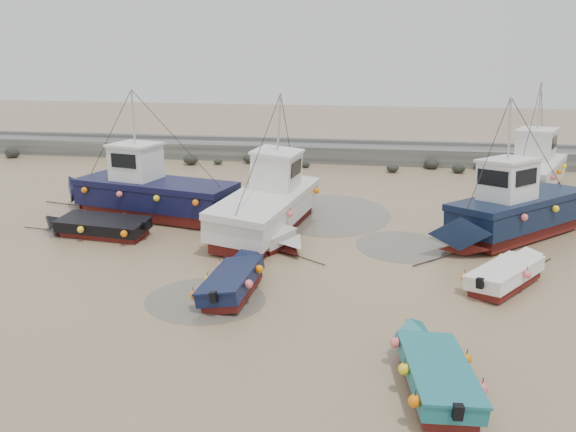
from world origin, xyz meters
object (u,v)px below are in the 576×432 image
(cabin_boat_0, at_px, (145,190))
(cabin_boat_1, at_px, (270,201))
(dinghy_2, at_px, (433,366))
(dinghy_4, at_px, (97,224))
(dinghy_3, at_px, (511,271))
(cabin_boat_2, at_px, (513,210))
(cabin_boat_3, at_px, (534,169))
(person, at_px, (238,230))
(dinghy_1, at_px, (237,276))
(dinghy_5, at_px, (261,233))

(cabin_boat_0, relative_size, cabin_boat_1, 1.00)
(dinghy_2, xyz_separation_m, cabin_boat_0, (-12.98, 13.02, 0.75))
(dinghy_4, distance_m, cabin_boat_0, 3.53)
(dinghy_3, height_order, cabin_boat_0, cabin_boat_0)
(cabin_boat_2, distance_m, cabin_boat_3, 9.47)
(dinghy_2, height_order, person, dinghy_2)
(cabin_boat_3, distance_m, person, 18.25)
(dinghy_1, relative_size, cabin_boat_0, 0.50)
(dinghy_1, relative_size, dinghy_4, 0.87)
(dinghy_1, height_order, dinghy_3, same)
(dinghy_4, distance_m, dinghy_5, 7.61)
(dinghy_1, bearing_deg, cabin_boat_1, 95.18)
(dinghy_4, distance_m, cabin_boat_2, 18.66)
(cabin_boat_0, bearing_deg, dinghy_1, -128.15)
(dinghy_5, relative_size, person, 2.92)
(dinghy_2, relative_size, dinghy_4, 0.86)
(dinghy_1, xyz_separation_m, dinghy_5, (-0.11, 4.81, -0.01))
(dinghy_3, height_order, dinghy_5, same)
(cabin_boat_1, height_order, person, cabin_boat_1)
(dinghy_5, height_order, cabin_boat_0, cabin_boat_0)
(dinghy_1, bearing_deg, dinghy_5, 95.51)
(dinghy_4, xyz_separation_m, person, (6.18, 1.66, -0.54))
(dinghy_5, height_order, cabin_boat_2, cabin_boat_2)
(dinghy_1, xyz_separation_m, person, (-1.54, 6.55, -0.56))
(cabin_boat_3, height_order, person, cabin_boat_3)
(dinghy_4, distance_m, cabin_boat_3, 24.41)
(dinghy_2, distance_m, dinghy_4, 17.05)
(cabin_boat_2, height_order, cabin_boat_3, same)
(dinghy_1, bearing_deg, cabin_boat_3, 53.45)
(dinghy_1, xyz_separation_m, cabin_boat_3, (13.93, 16.15, 0.80))
(dinghy_1, distance_m, dinghy_4, 9.13)
(dinghy_3, bearing_deg, cabin_boat_1, -170.25)
(dinghy_4, relative_size, cabin_boat_0, 0.58)
(dinghy_1, relative_size, cabin_boat_3, 0.60)
(dinghy_2, height_order, cabin_boat_1, cabin_boat_1)
(dinghy_3, relative_size, dinghy_4, 0.77)
(dinghy_1, relative_size, cabin_boat_1, 0.50)
(dinghy_3, bearing_deg, dinghy_1, -130.77)
(cabin_boat_2, relative_size, person, 4.71)
(dinghy_1, xyz_separation_m, cabin_boat_1, (-0.12, 7.17, 0.75))
(dinghy_3, bearing_deg, dinghy_5, -158.45)
(dinghy_1, distance_m, cabin_boat_1, 7.21)
(cabin_boat_2, bearing_deg, dinghy_4, 54.95)
(cabin_boat_2, xyz_separation_m, cabin_boat_3, (3.14, 8.94, 0.02))
(dinghy_1, distance_m, dinghy_2, 7.94)
(dinghy_2, xyz_separation_m, cabin_boat_2, (4.51, 12.06, 0.78))
(dinghy_2, distance_m, cabin_boat_2, 12.89)
(cabin_boat_1, bearing_deg, dinghy_3, -17.81)
(cabin_boat_2, bearing_deg, person, 50.85)
(dinghy_2, bearing_deg, dinghy_4, 137.46)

